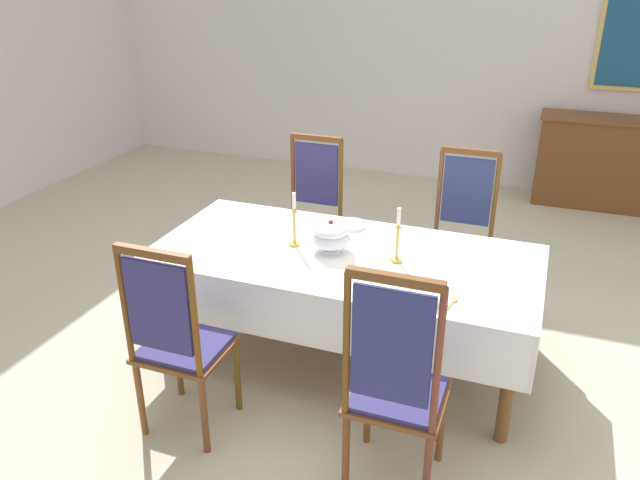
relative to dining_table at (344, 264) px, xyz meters
The scene contains 16 objects.
ground 0.70m from the dining_table, 90.00° to the left, with size 8.22×7.15×0.04m, color #B9B39A.
back_wall 3.95m from the dining_table, 90.00° to the left, with size 8.22×0.08×3.57m, color silver.
dining_table is the anchor object (origin of this frame).
tablecloth 0.01m from the dining_table, 90.00° to the left, with size 2.28×1.07×0.33m.
chair_south_a 1.10m from the dining_table, 121.66° to the right, with size 0.44×0.42×1.13m.
chair_north_a 1.10m from the dining_table, 121.66° to the left, with size 0.44×0.42×1.13m.
chair_south_b 1.09m from the dining_table, 59.31° to the right, with size 0.44×0.42×1.21m.
chair_north_b 1.09m from the dining_table, 59.21° to the left, with size 0.44×0.42×1.14m.
soup_tureen 0.19m from the dining_table, behind, with size 0.24×0.24×0.20m.
candlestick_west 0.38m from the dining_table, behind, with size 0.07×0.07×0.34m.
candlestick_east 0.38m from the dining_table, ahead, with size 0.07×0.07×0.33m.
bowl_near_left 0.70m from the dining_table, 34.09° to the right, with size 0.18×0.18×0.05m.
bowl_near_right 0.40m from the dining_table, 102.17° to the left, with size 0.18×0.18×0.04m.
spoon_primary 0.79m from the dining_table, 27.36° to the right, with size 0.05×0.18×0.01m.
spoon_secondary 0.47m from the dining_table, 116.75° to the left, with size 0.05×0.18×0.01m.
sideboard 3.84m from the dining_table, 64.46° to the left, with size 1.44×0.48×0.90m.
Camera 1 is at (1.04, -3.36, 2.34)m, focal length 35.22 mm.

